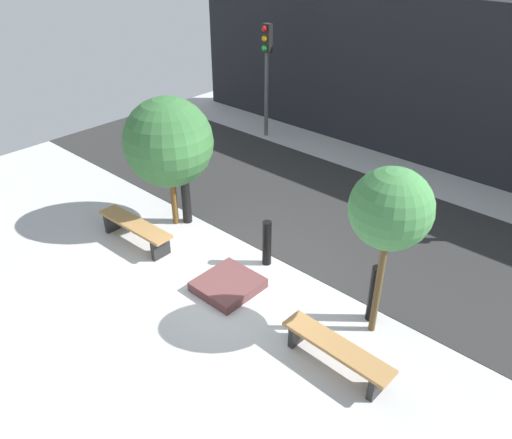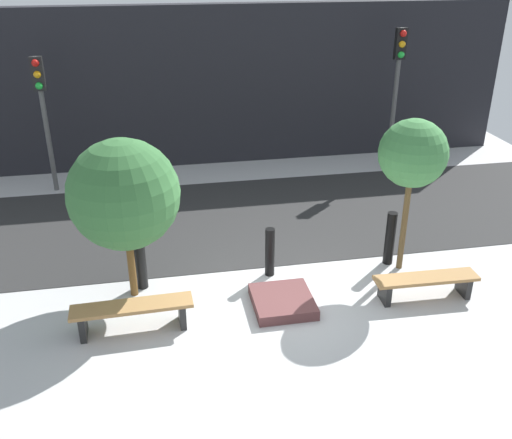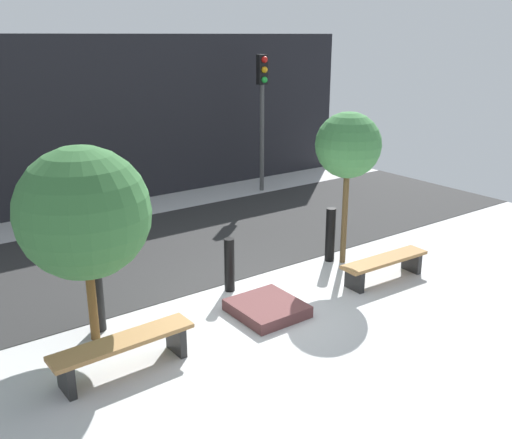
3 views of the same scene
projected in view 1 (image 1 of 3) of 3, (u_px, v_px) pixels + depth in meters
ground_plane at (230, 287)px, 9.17m from camera, size 18.00×18.00×0.00m
road_strip at (339, 215)px, 11.39m from camera, size 18.00×4.50×0.01m
building_facade at (434, 85)px, 12.82m from camera, size 16.20×0.50×4.25m
bench_left at (135, 228)px, 10.26m from camera, size 1.92×0.47×0.47m
bench_right at (337, 351)px, 7.42m from camera, size 1.83×0.45×0.42m
planter_bed at (228, 285)px, 9.09m from camera, size 1.01×1.07×0.19m
tree_behind_left_bench at (168, 142)px, 10.11m from camera, size 1.85×1.85×2.85m
tree_behind_right_bench at (391, 210)px, 7.05m from camera, size 1.22×1.22×2.91m
bollard_far_left at (186, 201)px, 10.89m from camera, size 0.20×0.20×1.01m
bollard_left at (267, 243)px, 9.56m from camera, size 0.18×0.18×0.95m
bollard_center at (374, 294)px, 8.19m from camera, size 0.19×0.19×1.07m
traffic_light_west at (267, 60)px, 14.35m from camera, size 0.28×0.27×3.30m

